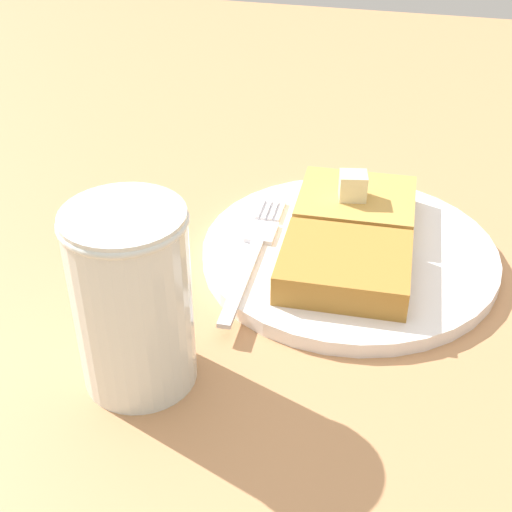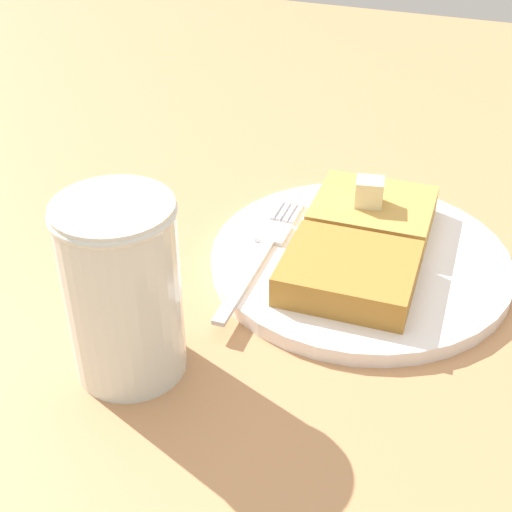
% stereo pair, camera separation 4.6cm
% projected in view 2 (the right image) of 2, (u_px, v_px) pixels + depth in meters
% --- Properties ---
extents(table_surface, '(1.29, 1.29, 0.03)m').
position_uv_depth(table_surface, '(262.00, 234.00, 0.59)').
color(table_surface, '#B57F52').
rests_on(table_surface, ground).
extents(plate, '(0.22, 0.22, 0.01)m').
position_uv_depth(plate, '(360.00, 259.00, 0.52)').
color(plate, white).
rests_on(plate, table_surface).
extents(toast_slice_left, '(0.08, 0.09, 0.02)m').
position_uv_depth(toast_slice_left, '(373.00, 213.00, 0.55)').
color(toast_slice_left, '#C39345').
rests_on(toast_slice_left, plate).
extents(toast_slice_middle, '(0.08, 0.09, 0.02)m').
position_uv_depth(toast_slice_middle, '(349.00, 273.00, 0.48)').
color(toast_slice_middle, '#A6732F').
rests_on(toast_slice_middle, plate).
extents(butter_pat_primary, '(0.02, 0.02, 0.02)m').
position_uv_depth(butter_pat_primary, '(370.00, 190.00, 0.53)').
color(butter_pat_primary, beige).
rests_on(butter_pat_primary, toast_slice_left).
extents(fork, '(0.16, 0.02, 0.00)m').
position_uv_depth(fork, '(264.00, 249.00, 0.52)').
color(fork, silver).
rests_on(fork, plate).
extents(syrup_jar, '(0.07, 0.07, 0.11)m').
position_uv_depth(syrup_jar, '(123.00, 294.00, 0.41)').
color(syrup_jar, '#5A2711').
rests_on(syrup_jar, table_surface).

